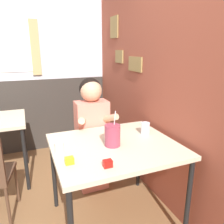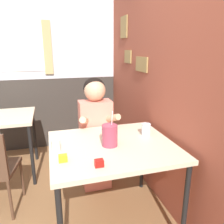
% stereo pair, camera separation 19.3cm
% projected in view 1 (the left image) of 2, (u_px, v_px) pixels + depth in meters
% --- Properties ---
extents(brick_wall_right, '(0.08, 4.28, 2.70)m').
position_uv_depth(brick_wall_right, '(138.00, 65.00, 2.50)').
color(brick_wall_right, '#9E4C38').
rests_on(brick_wall_right, ground_plane).
extents(back_wall, '(5.39, 0.09, 2.70)m').
position_uv_depth(back_wall, '(21.00, 62.00, 3.09)').
color(back_wall, silver).
rests_on(back_wall, ground_plane).
extents(main_table, '(1.02, 0.89, 0.77)m').
position_uv_depth(main_table, '(114.00, 151.00, 1.83)').
color(main_table, beige).
rests_on(main_table, ground_plane).
extents(person_seated, '(0.42, 0.42, 1.25)m').
position_uv_depth(person_seated, '(92.00, 131.00, 2.34)').
color(person_seated, '#EA7F6B').
rests_on(person_seated, ground_plane).
extents(cocktail_pitcher, '(0.13, 0.13, 0.29)m').
position_uv_depth(cocktail_pitcher, '(112.00, 135.00, 1.76)').
color(cocktail_pitcher, '#99384C').
rests_on(cocktail_pitcher, main_table).
extents(glass_near_pitcher, '(0.08, 0.08, 0.11)m').
position_uv_depth(glass_near_pitcher, '(145.00, 128.00, 2.02)').
color(glass_near_pitcher, silver).
rests_on(glass_near_pitcher, main_table).
extents(glass_center, '(0.07, 0.07, 0.09)m').
position_uv_depth(glass_center, '(59.00, 148.00, 1.63)').
color(glass_center, silver).
rests_on(glass_center, main_table).
extents(condiment_ketchup, '(0.06, 0.04, 0.05)m').
position_uv_depth(condiment_ketchup, '(108.00, 164.00, 1.45)').
color(condiment_ketchup, '#B7140F').
rests_on(condiment_ketchup, main_table).
extents(condiment_mustard, '(0.06, 0.04, 0.05)m').
position_uv_depth(condiment_mustard, '(69.00, 161.00, 1.49)').
color(condiment_mustard, yellow).
rests_on(condiment_mustard, main_table).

